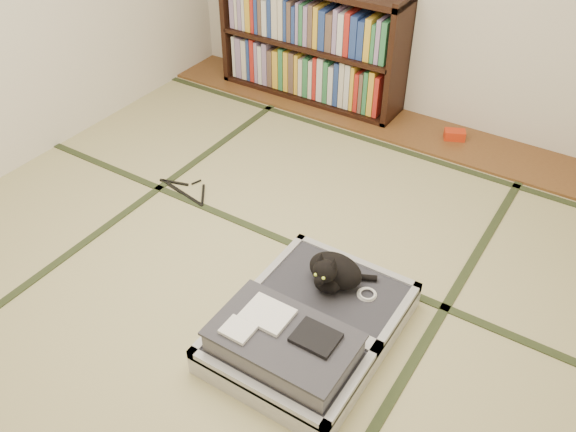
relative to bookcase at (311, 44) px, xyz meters
The scene contains 10 objects.
floor 2.27m from the bookcase, 68.17° to the right, with size 4.50×4.50×0.00m, color #CBC387.
wood_strip 0.94m from the bookcase, ahead, with size 4.00×0.50×0.02m, color brown.
red_item 1.33m from the bookcase, ahead, with size 0.15×0.09×0.07m, color red.
room_shell 2.45m from the bookcase, 68.17° to the right, with size 4.50×4.50×4.50m.
tatami_borders 1.83m from the bookcase, 62.24° to the right, with size 4.00×4.50×0.01m.
bookcase is the anchor object (origin of this frame).
suitcase 2.65m from the bookcase, 59.56° to the right, with size 0.74×0.99×0.29m.
cat 2.38m from the bookcase, 56.36° to the right, with size 0.33×0.33×0.27m.
cable_coil 2.46m from the bookcase, 52.39° to the right, with size 0.10×0.10×0.02m.
hanger 1.66m from the bookcase, 90.12° to the right, with size 0.43×0.23×0.01m.
Camera 1 is at (1.49, -1.91, 2.38)m, focal length 38.00 mm.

